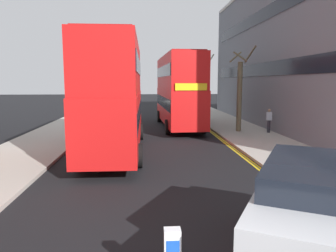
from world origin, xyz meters
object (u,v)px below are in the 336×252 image
at_px(double_decker_bus_away, 115,93).
at_px(double_decker_bus_oncoming, 179,89).
at_px(taxi_minivan, 311,220).
at_px(pedestrian_far, 269,120).

height_order(double_decker_bus_away, double_decker_bus_oncoming, same).
bearing_deg(taxi_minivan, double_decker_bus_oncoming, 91.34).
bearing_deg(pedestrian_far, double_decker_bus_oncoming, 145.87).
distance_m(double_decker_bus_away, taxi_minivan, 12.26).
height_order(double_decker_bus_oncoming, taxi_minivan, double_decker_bus_oncoming).
height_order(taxi_minivan, pedestrian_far, taxi_minivan).
bearing_deg(pedestrian_far, taxi_minivan, -108.75).
xyz_separation_m(taxi_minivan, pedestrian_far, (5.37, 15.82, -0.08)).
height_order(double_decker_bus_oncoming, pedestrian_far, double_decker_bus_oncoming).
distance_m(double_decker_bus_away, pedestrian_far, 11.21).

